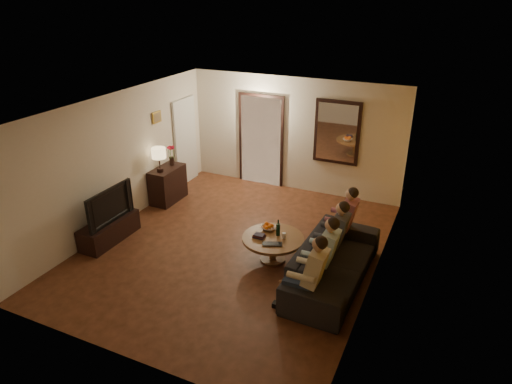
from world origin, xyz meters
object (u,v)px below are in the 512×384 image
at_px(person_a, 310,278).
at_px(laptop, 272,246).
at_px(dresser, 168,184).
at_px(person_b, 323,257).
at_px(tv_stand, 109,230).
at_px(wine_bottle, 278,227).
at_px(sofa, 334,262).
at_px(person_c, 334,239).
at_px(table_lamp, 159,160).
at_px(bowl, 268,228).
at_px(tv, 106,204).
at_px(dog, 301,272).
at_px(coffee_table, 273,248).
at_px(person_d, 343,223).

bearing_deg(person_a, laptop, 139.09).
distance_m(dresser, person_a, 4.71).
distance_m(person_a, person_b, 0.60).
distance_m(dresser, tv_stand, 1.93).
height_order(tv_stand, wine_bottle, wine_bottle).
relative_size(sofa, person_c, 2.02).
xyz_separation_m(table_lamp, bowl, (2.87, -0.83, -0.56)).
bearing_deg(tv, person_c, -79.33).
bearing_deg(laptop, wine_bottle, 76.01).
bearing_deg(bowl, person_b, -30.22).
relative_size(person_a, person_c, 1.00).
relative_size(dresser, dog, 1.55).
height_order(dresser, table_lamp, table_lamp).
distance_m(tv, wine_bottle, 3.19).
relative_size(dresser, tv, 0.76).
relative_size(bowl, laptop, 0.79).
distance_m(tv_stand, bowl, 3.01).
distance_m(tv, person_b, 4.08).
distance_m(tv, laptop, 3.18).
bearing_deg(sofa, person_b, 163.15).
bearing_deg(laptop, dresser, 132.31).
height_order(table_lamp, tv_stand, table_lamp).
xyz_separation_m(bowl, wine_bottle, (0.23, -0.12, 0.12)).
bearing_deg(wine_bottle, dog, -44.19).
bearing_deg(person_a, tv_stand, 173.95).
distance_m(dresser, person_c, 4.24).
distance_m(dresser, laptop, 3.51).
bearing_deg(tv, table_lamp, 0.00).
bearing_deg(coffee_table, wine_bottle, 63.43).
bearing_deg(sofa, person_d, 7.92).
xyz_separation_m(tv, bowl, (2.87, 0.87, -0.26)).
distance_m(tv_stand, person_a, 4.12).
xyz_separation_m(tv_stand, tv, (0.00, 0.00, 0.54)).
bearing_deg(table_lamp, tv_stand, -90.00).
bearing_deg(dresser, table_lamp, -90.00).
bearing_deg(laptop, person_d, 25.62).
bearing_deg(coffee_table, person_c, 6.52).
xyz_separation_m(dog, laptop, (-0.61, 0.26, 0.18)).
height_order(table_lamp, coffee_table, table_lamp).
bearing_deg(dog, tv_stand, 174.90).
height_order(dog, coffee_table, dog).
distance_m(person_c, coffee_table, 1.10).
xyz_separation_m(tv_stand, person_a, (4.07, -0.43, 0.39)).
distance_m(sofa, dog, 0.55).
bearing_deg(bowl, dresser, 159.91).
distance_m(person_b, laptop, 0.96).
height_order(tv_stand, person_d, person_d).
xyz_separation_m(person_b, person_d, (0.00, 1.20, 0.00)).
distance_m(person_d, coffee_table, 1.31).
bearing_deg(dresser, wine_bottle, -20.67).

